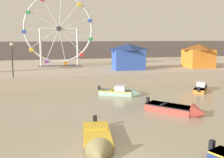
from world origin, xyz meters
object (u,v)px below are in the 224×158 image
(motorboat_orange_hull, at_px, (201,88))
(motorboat_faded_red, at_px, (179,110))
(promenade_lamp_near, at_px, (12,55))
(carnival_booth_blue_tent, at_px, (128,56))
(motorboat_olive_wood, at_px, (98,143))
(ferris_wheel_white_frame, at_px, (59,30))
(motorboat_seafoam, at_px, (123,92))
(carnival_booth_orange_canopy, at_px, (198,55))

(motorboat_orange_hull, bearing_deg, motorboat_faded_red, 177.60)
(promenade_lamp_near, bearing_deg, carnival_booth_blue_tent, 15.37)
(motorboat_faded_red, height_order, motorboat_olive_wood, motorboat_faded_red)
(carnival_booth_blue_tent, bearing_deg, ferris_wheel_white_frame, 144.20)
(ferris_wheel_white_frame, distance_m, promenade_lamp_near, 11.73)
(motorboat_orange_hull, distance_m, promenade_lamp_near, 19.56)
(motorboat_seafoam, distance_m, carnival_booth_blue_tent, 9.98)
(motorboat_seafoam, xyz_separation_m, ferris_wheel_white_frame, (-4.72, 15.31, 6.05))
(motorboat_faded_red, bearing_deg, motorboat_olive_wood, -95.82)
(motorboat_faded_red, bearing_deg, carnival_booth_blue_tent, 136.16)
(motorboat_olive_wood, bearing_deg, motorboat_seafoam, 165.83)
(motorboat_faded_red, bearing_deg, carnival_booth_orange_canopy, 105.55)
(motorboat_olive_wood, relative_size, ferris_wheel_white_frame, 0.52)
(carnival_booth_blue_tent, xyz_separation_m, carnival_booth_orange_canopy, (10.04, 0.10, -0.04))
(motorboat_seafoam, relative_size, motorboat_olive_wood, 0.78)
(motorboat_olive_wood, xyz_separation_m, ferris_wheel_white_frame, (0.02, 26.69, 6.12))
(motorboat_seafoam, bearing_deg, promenade_lamp_near, -177.16)
(motorboat_orange_hull, distance_m, carnival_booth_orange_canopy, 10.31)
(motorboat_faded_red, relative_size, promenade_lamp_near, 1.19)
(motorboat_orange_hull, bearing_deg, motorboat_seafoam, 131.75)
(carnival_booth_blue_tent, bearing_deg, carnival_booth_orange_canopy, 2.62)
(motorboat_orange_hull, height_order, ferris_wheel_white_frame, ferris_wheel_white_frame)
(ferris_wheel_white_frame, xyz_separation_m, promenade_lamp_near, (-5.38, -10.07, -2.69))
(ferris_wheel_white_frame, relative_size, promenade_lamp_near, 2.84)
(carnival_booth_blue_tent, distance_m, promenade_lamp_near, 14.06)
(ferris_wheel_white_frame, height_order, promenade_lamp_near, ferris_wheel_white_frame)
(carnival_booth_blue_tent, height_order, carnival_booth_orange_canopy, carnival_booth_blue_tent)
(motorboat_faded_red, height_order, promenade_lamp_near, promenade_lamp_near)
(motorboat_faded_red, bearing_deg, motorboat_orange_hull, 99.65)
(motorboat_orange_hull, height_order, carnival_booth_orange_canopy, carnival_booth_orange_canopy)
(motorboat_seafoam, distance_m, promenade_lamp_near, 11.86)
(motorboat_seafoam, bearing_deg, motorboat_faded_red, -42.92)
(motorboat_orange_hull, height_order, promenade_lamp_near, promenade_lamp_near)
(ferris_wheel_white_frame, height_order, carnival_booth_blue_tent, ferris_wheel_white_frame)
(carnival_booth_blue_tent, xyz_separation_m, promenade_lamp_near, (-13.54, -3.72, 0.64))
(motorboat_olive_wood, distance_m, promenade_lamp_near, 17.79)
(ferris_wheel_white_frame, relative_size, carnival_booth_blue_tent, 2.34)
(promenade_lamp_near, bearing_deg, motorboat_faded_red, -44.93)
(motorboat_seafoam, height_order, ferris_wheel_white_frame, ferris_wheel_white_frame)
(carnival_booth_orange_canopy, bearing_deg, motorboat_orange_hull, -115.98)
(motorboat_seafoam, distance_m, motorboat_orange_hull, 8.56)
(motorboat_seafoam, height_order, motorboat_faded_red, motorboat_seafoam)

